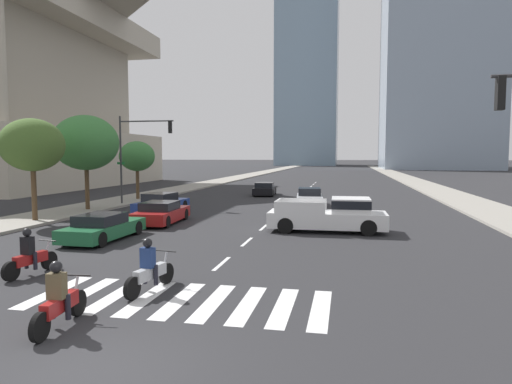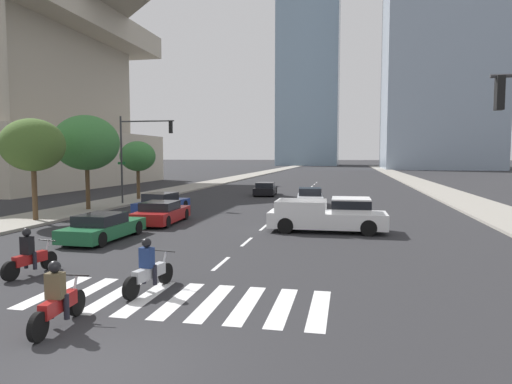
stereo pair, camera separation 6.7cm
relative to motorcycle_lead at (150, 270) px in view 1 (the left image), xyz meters
The scene contains 20 objects.
ground_plane 4.69m from the motorcycle_lead, 76.89° to the right, with size 800.00×800.00×0.00m, color #28282B.
sidewalk_east 29.37m from the motorcycle_lead, 60.15° to the left, with size 4.00×260.00×0.15m, color gray.
sidewalk_west 28.38m from the motorcycle_lead, 116.14° to the left, with size 4.00×260.00×0.15m, color gray.
crosswalk_near 1.32m from the motorcycle_lead, 27.46° to the right, with size 7.65×2.99×0.01m.
lane_divider_center 27.48m from the motorcycle_lead, 87.80° to the left, with size 0.14×50.00×0.01m.
motorcycle_lead is the anchor object (origin of this frame).
motorcycle_trailing 4.42m from the motorcycle_lead, 169.35° to the left, with size 0.70×2.07×1.49m.
motorcycle_third 2.94m from the motorcycle_lead, 105.30° to the right, with size 0.70×2.10×1.49m.
pickup_truck 11.77m from the motorcycle_lead, 66.94° to the left, with size 5.70×2.19×1.67m.
sedan_black_0 30.23m from the motorcycle_lead, 94.32° to the left, with size 2.18×4.54×1.22m.
sedan_silver_1 22.22m from the motorcycle_lead, 83.38° to the left, with size 2.23×4.57×1.32m.
sedan_red_2 12.61m from the motorcycle_lead, 111.92° to the left, with size 2.10×4.62×1.22m.
sedan_green_3 8.46m from the motorcycle_lead, 128.40° to the left, with size 1.93×4.57×1.18m.
sedan_blue_4 17.78m from the motorcycle_lead, 112.24° to the left, with size 2.26×4.84×1.27m.
traffic_signal_far 22.38m from the motorcycle_lead, 116.50° to the left, with size 4.49×0.28×6.48m.
street_tree_nearest 16.22m from the motorcycle_lead, 137.81° to the left, with size 3.41×3.41×5.60m.
street_tree_second 20.06m from the motorcycle_lead, 126.52° to the left, with size 4.27×4.27×6.23m.
street_tree_third 26.15m from the motorcycle_lead, 116.78° to the left, with size 2.89×2.89×4.75m.
office_tower_left_skyline 178.98m from the motorcycle_lead, 93.41° to the left, with size 22.75×27.96×125.20m.
office_tower_center_skyline 134.86m from the motorcycle_lead, 76.49° to the left, with size 29.35×27.78×92.25m.
Camera 1 is at (4.16, -6.70, 3.70)m, focal length 31.55 mm.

